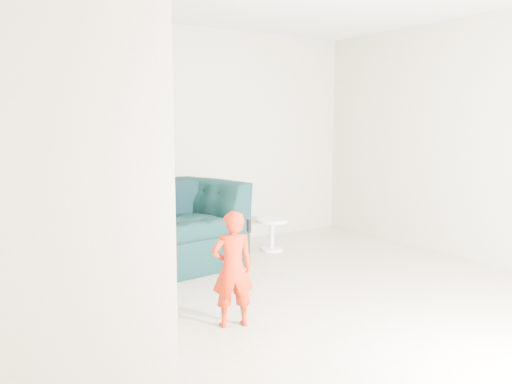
# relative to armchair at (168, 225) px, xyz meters

# --- Properties ---
(floor) EXTENTS (5.50, 5.50, 0.00)m
(floor) POSITION_rel_armchair_xyz_m (0.46, -2.00, -0.45)
(floor) COLOR tan
(floor) RESTS_ON ground
(back_wall) EXTENTS (5.00, 0.00, 5.00)m
(back_wall) POSITION_rel_armchair_xyz_m (0.46, 0.75, 0.90)
(back_wall) COLOR #ADA98D
(back_wall) RESTS_ON floor
(right_wall) EXTENTS (0.00, 5.50, 5.50)m
(right_wall) POSITION_rel_armchair_xyz_m (2.96, -2.00, 0.90)
(right_wall) COLOR #ADA98D
(right_wall) RESTS_ON floor
(armchair) EXTENTS (1.54, 1.39, 0.90)m
(armchair) POSITION_rel_armchair_xyz_m (0.00, 0.00, 0.00)
(armchair) COLOR black
(armchair) RESTS_ON floor
(toddler) EXTENTS (0.37, 0.30, 0.89)m
(toddler) POSITION_rel_armchair_xyz_m (-0.30, -1.88, -0.01)
(toddler) COLOR #A60509
(toddler) RESTS_ON floor
(side_table) EXTENTS (0.39, 0.39, 0.39)m
(side_table) POSITION_rel_armchair_xyz_m (1.34, -0.03, -0.19)
(side_table) COLOR white
(side_table) RESTS_ON floor
(staircase) EXTENTS (1.02, 3.03, 3.62)m
(staircase) POSITION_rel_armchair_xyz_m (-1.54, -1.45, 0.49)
(staircase) COLOR #ADA089
(staircase) RESTS_ON floor
(cushion) EXTENTS (0.40, 0.19, 0.40)m
(cushion) POSITION_rel_armchair_xyz_m (0.25, 0.23, 0.24)
(cushion) COLOR black
(cushion) RESTS_ON armchair
(throw) EXTENTS (0.06, 0.57, 0.64)m
(throw) POSITION_rel_armchair_xyz_m (-0.61, 0.01, 0.12)
(throw) COLOR black
(throw) RESTS_ON armchair
(phone) EXTENTS (0.03, 0.05, 0.10)m
(phone) POSITION_rel_armchair_xyz_m (-0.19, -1.94, 0.32)
(phone) COLOR black
(phone) RESTS_ON toddler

